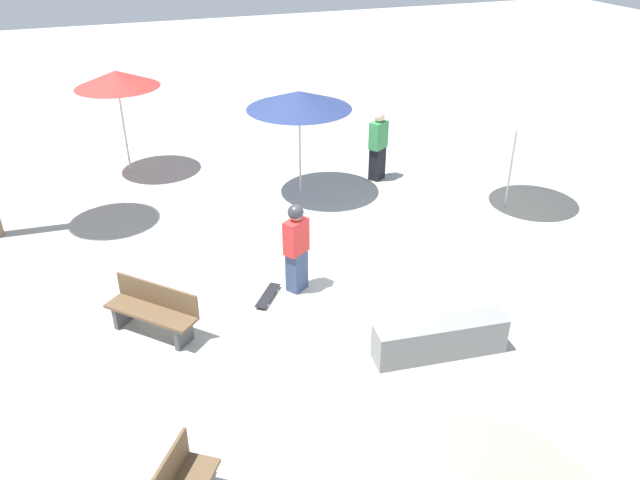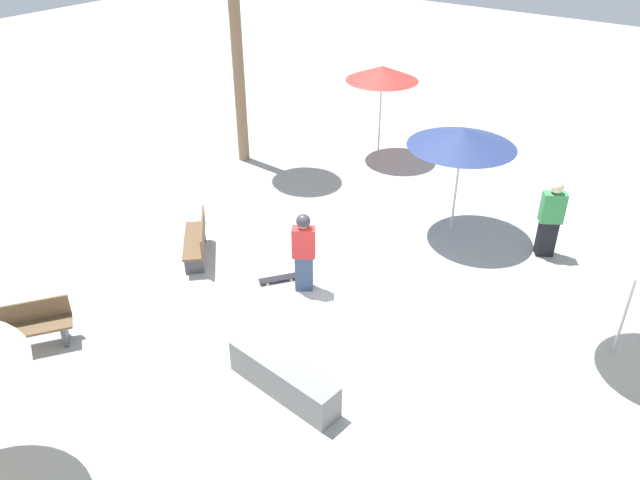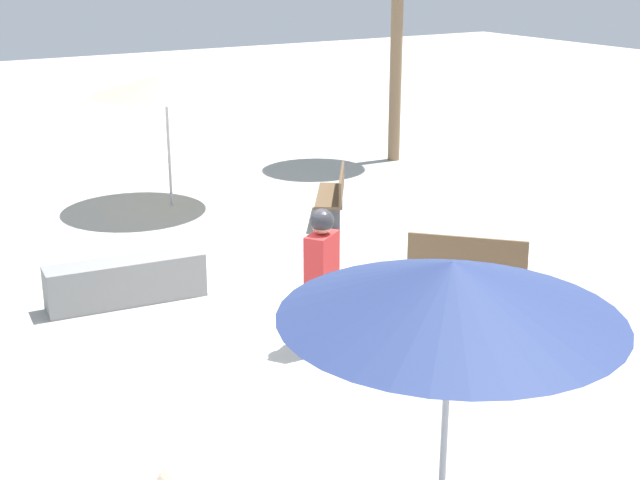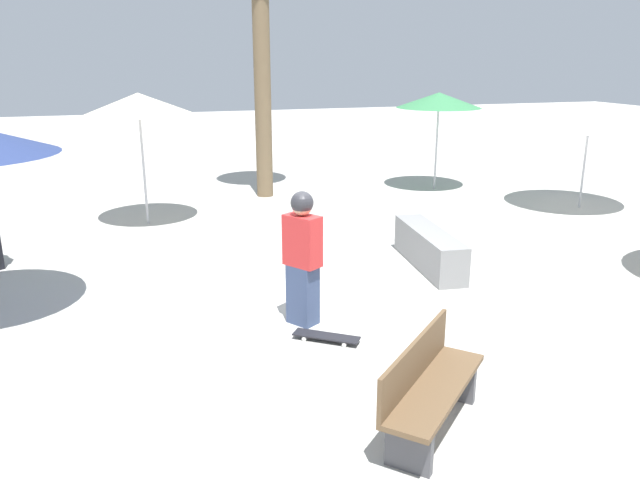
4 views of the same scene
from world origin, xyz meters
TOP-DOWN VIEW (x-y plane):
  - ground_plane at (0.00, 0.00)m, footprint 60.00×60.00m
  - skater_main at (-0.59, -0.58)m, footprint 0.46×0.51m
  - skateboard at (-0.47, -1.16)m, footprint 0.76×0.63m
  - concrete_ledge at (1.93, 0.92)m, footprint 0.68×2.12m
  - bench_far at (-0.16, -3.16)m, footprint 1.46×1.42m
  - shade_umbrella_cream at (-2.23, 5.02)m, footprint 2.05×2.05m
  - shade_umbrella_green at (4.85, 6.33)m, footprint 2.07×2.07m
  - shade_umbrella_white at (6.95, 3.52)m, footprint 2.61×2.61m

SIDE VIEW (x-z plane):
  - ground_plane at x=0.00m, z-range 0.00..0.00m
  - skateboard at x=-0.47m, z-range 0.02..0.09m
  - concrete_ledge at x=1.93m, z-range 0.00..0.60m
  - bench_far at x=-0.16m, z-range 0.00..0.85m
  - skater_main at x=-0.59m, z-range 0.07..1.76m
  - shade_umbrella_white at x=6.95m, z-range 0.87..3.09m
  - shade_umbrella_green at x=4.85m, z-range 1.00..3.37m
  - shade_umbrella_cream at x=-2.23m, z-range 1.08..3.64m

